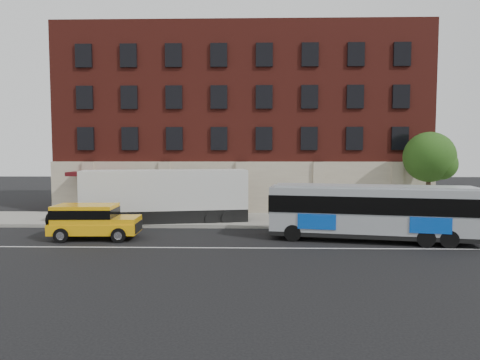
{
  "coord_description": "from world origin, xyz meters",
  "views": [
    {
      "loc": [
        0.63,
        -20.48,
        4.98
      ],
      "look_at": [
        0.03,
        5.5,
        3.16
      ],
      "focal_mm": 31.01,
      "sensor_mm": 36.0,
      "label": 1
    }
  ],
  "objects_px": {
    "sign_pole": "(110,205)",
    "street_tree": "(430,159)",
    "city_bus": "(372,210)",
    "yellow_suv": "(91,219)",
    "shipping_container": "(166,197)"
  },
  "relations": [
    {
      "from": "yellow_suv",
      "to": "street_tree",
      "type": "bearing_deg",
      "value": 17.64
    },
    {
      "from": "street_tree",
      "to": "shipping_container",
      "type": "relative_size",
      "value": 0.55
    },
    {
      "from": "shipping_container",
      "to": "street_tree",
      "type": "bearing_deg",
      "value": 5.77
    },
    {
      "from": "street_tree",
      "to": "sign_pole",
      "type": "bearing_deg",
      "value": -171.39
    },
    {
      "from": "sign_pole",
      "to": "city_bus",
      "type": "distance_m",
      "value": 16.35
    },
    {
      "from": "sign_pole",
      "to": "street_tree",
      "type": "bearing_deg",
      "value": 8.61
    },
    {
      "from": "city_bus",
      "to": "shipping_container",
      "type": "height_order",
      "value": "shipping_container"
    },
    {
      "from": "yellow_suv",
      "to": "shipping_container",
      "type": "xyz_separation_m",
      "value": [
        3.23,
        5.07,
        0.7
      ]
    },
    {
      "from": "shipping_container",
      "to": "city_bus",
      "type": "bearing_deg",
      "value": -22.47
    },
    {
      "from": "sign_pole",
      "to": "shipping_container",
      "type": "xyz_separation_m",
      "value": [
        3.41,
        1.45,
        0.37
      ]
    },
    {
      "from": "sign_pole",
      "to": "yellow_suv",
      "type": "distance_m",
      "value": 3.63
    },
    {
      "from": "sign_pole",
      "to": "street_tree",
      "type": "distance_m",
      "value": 22.49
    },
    {
      "from": "street_tree",
      "to": "city_bus",
      "type": "xyz_separation_m",
      "value": [
        -6.12,
        -7.06,
        -2.71
      ]
    },
    {
      "from": "street_tree",
      "to": "shipping_container",
      "type": "xyz_separation_m",
      "value": [
        -18.63,
        -1.88,
        -2.59
      ]
    },
    {
      "from": "shipping_container",
      "to": "yellow_suv",
      "type": "bearing_deg",
      "value": -122.51
    }
  ]
}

